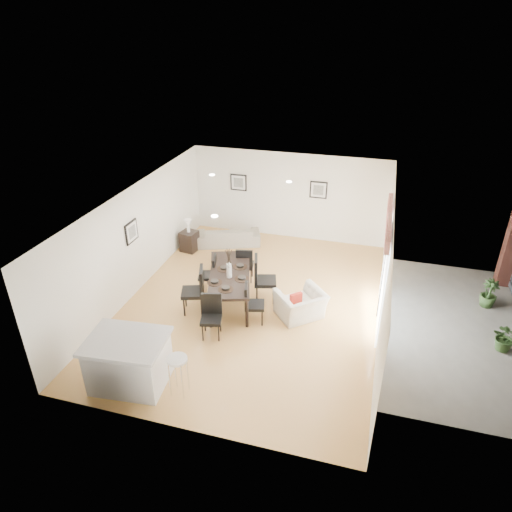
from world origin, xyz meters
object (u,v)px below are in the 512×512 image
(dining_chair_wfar, at_px, (211,272))
(kitchen_island, at_px, (129,361))
(dining_chair_enear, at_px, (251,301))
(dining_chair_foot, at_px, (245,263))
(dining_chair_head, at_px, (211,313))
(coffee_table, at_px, (227,261))
(sofa, at_px, (229,236))
(dining_table, at_px, (230,280))
(dining_chair_wnear, at_px, (197,288))
(dining_chair_efar, at_px, (261,277))
(armchair, at_px, (300,305))
(side_table, at_px, (189,241))
(bar_stool, at_px, (177,363))

(dining_chair_wfar, relative_size, kitchen_island, 0.63)
(dining_chair_enear, distance_m, kitchen_island, 3.02)
(dining_chair_foot, xyz_separation_m, kitchen_island, (-0.99, -4.20, -0.03))
(dining_chair_head, xyz_separation_m, coffee_table, (-0.66, 2.96, -0.37))
(dining_chair_enear, height_order, kitchen_island, kitchen_island)
(sofa, relative_size, dining_table, 0.91)
(dining_chair_enear, relative_size, dining_chair_head, 0.99)
(dining_table, bearing_deg, dining_chair_foot, 72.44)
(dining_chair_wnear, height_order, coffee_table, dining_chair_wnear)
(dining_chair_efar, relative_size, dining_chair_foot, 1.20)
(dining_chair_wfar, bearing_deg, dining_chair_head, 7.45)
(armchair, distance_m, dining_table, 1.77)
(armchair, height_order, side_table, armchair)
(dining_chair_wfar, height_order, dining_chair_enear, dining_chair_wfar)
(dining_chair_wnear, bearing_deg, dining_chair_wfar, 162.23)
(armchair, height_order, dining_chair_foot, dining_chair_foot)
(dining_chair_wfar, distance_m, dining_chair_efar, 1.34)
(dining_chair_wfar, relative_size, side_table, 1.60)
(armchair, bearing_deg, bar_stool, 19.60)
(dining_chair_wnear, relative_size, coffee_table, 1.30)
(dining_table, bearing_deg, armchair, -17.10)
(sofa, bearing_deg, dining_chair_wnear, 76.30)
(sofa, relative_size, kitchen_island, 1.22)
(sofa, xyz_separation_m, dining_chair_enear, (1.79, -3.66, 0.27))
(dining_chair_wnear, relative_size, dining_chair_efar, 0.99)
(dining_chair_efar, xyz_separation_m, dining_chair_foot, (-0.64, 0.73, -0.11))
(dining_chair_wnear, height_order, dining_chair_enear, dining_chair_wnear)
(dining_chair_efar, bearing_deg, bar_stool, 154.83)
(sofa, xyz_separation_m, dining_chair_wnear, (0.45, -3.60, 0.37))
(dining_chair_wnear, relative_size, kitchen_island, 0.74)
(sofa, distance_m, kitchen_island, 6.19)
(side_table, bearing_deg, dining_chair_wnear, -63.40)
(sofa, relative_size, side_table, 3.11)
(armchair, relative_size, dining_chair_foot, 1.05)
(coffee_table, relative_size, side_table, 1.46)
(dining_chair_foot, xyz_separation_m, side_table, (-2.12, 1.26, -0.24))
(dining_chair_wnear, height_order, dining_chair_foot, dining_chair_wnear)
(side_table, bearing_deg, dining_chair_enear, -46.55)
(dining_table, distance_m, dining_chair_efar, 0.80)
(dining_chair_enear, bearing_deg, dining_chair_head, 120.10)
(dining_chair_efar, distance_m, bar_stool, 3.52)
(dining_chair_enear, xyz_separation_m, dining_chair_efar, (-0.02, 0.94, 0.11))
(dining_chair_enear, distance_m, dining_chair_head, 0.97)
(bar_stool, bearing_deg, sofa, 100.51)
(sofa, relative_size, dining_chair_wfar, 1.94)
(armchair, relative_size, side_table, 1.68)
(dining_chair_efar, bearing_deg, coffee_table, 30.12)
(dining_table, xyz_separation_m, dining_chair_enear, (0.67, -0.49, -0.16))
(dining_table, distance_m, dining_chair_foot, 1.19)
(armchair, xyz_separation_m, coffee_table, (-2.41, 1.79, -0.16))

